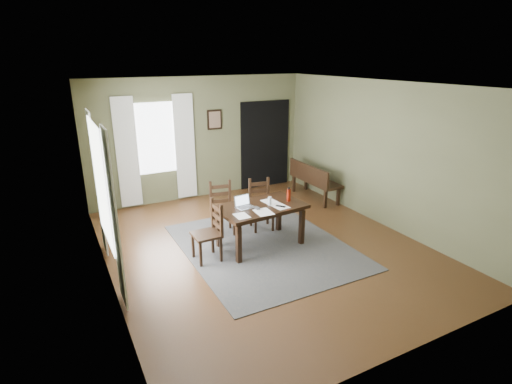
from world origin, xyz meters
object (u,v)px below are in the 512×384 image
laptop (244,204)px  chair_end (209,232)px  water_bottle (289,195)px  chair_back_right (261,205)px  bench (313,178)px  dining_table (261,210)px  chair_back_left (222,208)px

laptop → chair_end: bearing=-175.9°
chair_end → water_bottle: bearing=90.5°
chair_back_right → bench: chair_back_right is taller
chair_back_right → chair_end: bearing=-139.4°
water_bottle → laptop: bearing=173.5°
dining_table → laptop: bearing=163.0°
bench → chair_end: bearing=117.2°
dining_table → chair_back_right: bearing=56.1°
chair_back_right → laptop: (-0.64, -0.58, 0.32)m
chair_end → bench: 3.52m
laptop → water_bottle: bearing=-12.8°
bench → laptop: laptop is taller
chair_end → chair_back_left: (0.59, 0.87, -0.01)m
dining_table → chair_end: bearing=178.9°
dining_table → chair_end: size_ratio=1.58×
bench → water_bottle: water_bottle is taller
bench → water_bottle: size_ratio=5.89×
dining_table → chair_back_left: chair_back_left is taller
chair_end → chair_back_right: chair_end is taller
chair_back_left → bench: 2.65m
chair_end → chair_back_left: bearing=145.2°
chair_back_right → laptop: size_ratio=3.00×
water_bottle → dining_table: bearing=176.5°
dining_table → laptop: 0.32m
chair_back_left → dining_table: bearing=-54.2°
chair_back_right → bench: 2.03m
chair_back_left → bench: chair_back_left is taller
chair_end → chair_back_right: (1.31, 0.71, -0.01)m
chair_end → bench: size_ratio=0.67×
dining_table → chair_end: (-0.95, -0.06, -0.17)m
dining_table → bench: bench is taller
bench → water_bottle: (-1.65, -1.58, 0.36)m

